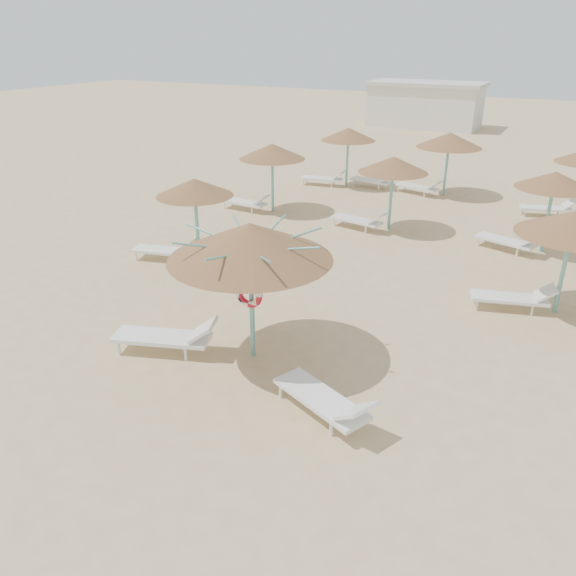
% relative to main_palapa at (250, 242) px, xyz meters
% --- Properties ---
extents(ground, '(120.00, 120.00, 0.00)m').
position_rel_main_palapa_xyz_m(ground, '(0.41, -0.25, -2.68)').
color(ground, '#CFB57E').
rests_on(ground, ground).
extents(main_palapa, '(3.43, 3.43, 3.07)m').
position_rel_main_palapa_xyz_m(main_palapa, '(0.00, 0.00, 0.00)').
color(main_palapa, '#64AFA8').
rests_on(main_palapa, ground).
extents(lounger_main_a, '(2.42, 1.41, 0.84)m').
position_rel_main_palapa_xyz_m(lounger_main_a, '(-1.73, -0.75, -2.27)').
color(lounger_main_a, white).
rests_on(lounger_main_a, ground).
extents(lounger_main_b, '(2.28, 1.50, 0.80)m').
position_rel_main_palapa_xyz_m(lounger_main_b, '(2.34, -1.30, -2.29)').
color(lounger_main_b, white).
rests_on(lounger_main_b, ground).
extents(palapa_field, '(14.16, 14.07, 2.71)m').
position_rel_main_palapa_xyz_m(palapa_field, '(0.46, 10.72, -0.38)').
color(palapa_field, '#64AFA8').
rests_on(palapa_field, ground).
extents(service_hut, '(8.40, 4.40, 3.25)m').
position_rel_main_palapa_xyz_m(service_hut, '(-5.59, 34.75, -1.03)').
color(service_hut, silver).
rests_on(service_hut, ground).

